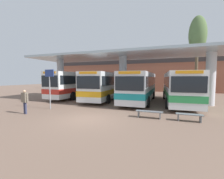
# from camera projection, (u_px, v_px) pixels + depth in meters

# --- Properties ---
(ground_plane) EXTENTS (100.00, 100.00, 0.00)m
(ground_plane) POSITION_uv_depth(u_px,v_px,m) (88.00, 119.00, 9.75)
(ground_plane) COLOR #755B4C
(townhouse_backdrop) EXTENTS (40.00, 0.58, 7.41)m
(townhouse_backdrop) POSITION_uv_depth(u_px,v_px,m) (142.00, 70.00, 30.57)
(townhouse_backdrop) COLOR brown
(townhouse_backdrop) RESTS_ON ground_plane
(station_canopy) EXTENTS (22.51, 6.73, 5.36)m
(station_canopy) POSITION_uv_depth(u_px,v_px,m) (123.00, 61.00, 17.21)
(station_canopy) COLOR silver
(station_canopy) RESTS_ON ground_plane
(transit_bus_left_bay) EXTENTS (3.04, 12.57, 3.40)m
(transit_bus_left_bay) POSITION_uv_depth(u_px,v_px,m) (82.00, 83.00, 21.83)
(transit_bus_left_bay) COLOR white
(transit_bus_left_bay) RESTS_ON ground_plane
(transit_bus_center_bay) EXTENTS (3.15, 10.64, 3.30)m
(transit_bus_center_bay) POSITION_uv_depth(u_px,v_px,m) (107.00, 85.00, 18.97)
(transit_bus_center_bay) COLOR white
(transit_bus_center_bay) RESTS_ON ground_plane
(transit_bus_right_bay) EXTENTS (2.90, 10.23, 3.24)m
(transit_bus_right_bay) POSITION_uv_depth(u_px,v_px,m) (140.00, 86.00, 16.77)
(transit_bus_right_bay) COLOR silver
(transit_bus_right_bay) RESTS_ON ground_plane
(transit_bus_far_right_bay) EXTENTS (3.14, 11.12, 3.22)m
(transit_bus_far_right_bay) POSITION_uv_depth(u_px,v_px,m) (178.00, 86.00, 15.77)
(transit_bus_far_right_bay) COLOR white
(transit_bus_far_right_bay) RESTS_ON ground_plane
(waiting_bench_mid_platform) EXTENTS (1.75, 0.44, 0.46)m
(waiting_bench_mid_platform) POSITION_uv_depth(u_px,v_px,m) (149.00, 113.00, 9.97)
(waiting_bench_mid_platform) COLOR slate
(waiting_bench_mid_platform) RESTS_ON ground_plane
(waiting_bench_far_platform) EXTENTS (1.53, 0.44, 0.46)m
(waiting_bench_far_platform) POSITION_uv_depth(u_px,v_px,m) (189.00, 116.00, 9.17)
(waiting_bench_far_platform) COLOR slate
(waiting_bench_far_platform) RESTS_ON ground_plane
(info_sign_platform) EXTENTS (0.90, 0.09, 3.38)m
(info_sign_platform) POSITION_uv_depth(u_px,v_px,m) (50.00, 81.00, 12.75)
(info_sign_platform) COLOR gray
(info_sign_platform) RESTS_ON ground_plane
(pedestrian_waiting) EXTENTS (0.66, 0.32, 1.79)m
(pedestrian_waiting) POSITION_uv_depth(u_px,v_px,m) (25.00, 99.00, 11.05)
(pedestrian_waiting) COLOR #333856
(pedestrian_waiting) RESTS_ON ground_plane
(poplar_tree_behind_left) EXTENTS (2.33, 2.33, 11.30)m
(poplar_tree_behind_left) POSITION_uv_depth(u_px,v_px,m) (198.00, 36.00, 20.83)
(poplar_tree_behind_left) COLOR brown
(poplar_tree_behind_left) RESTS_ON ground_plane
(parked_car_street) EXTENTS (4.75, 2.23, 2.10)m
(parked_car_street) POSITION_uv_depth(u_px,v_px,m) (106.00, 87.00, 29.08)
(parked_car_street) COLOR navy
(parked_car_street) RESTS_ON ground_plane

